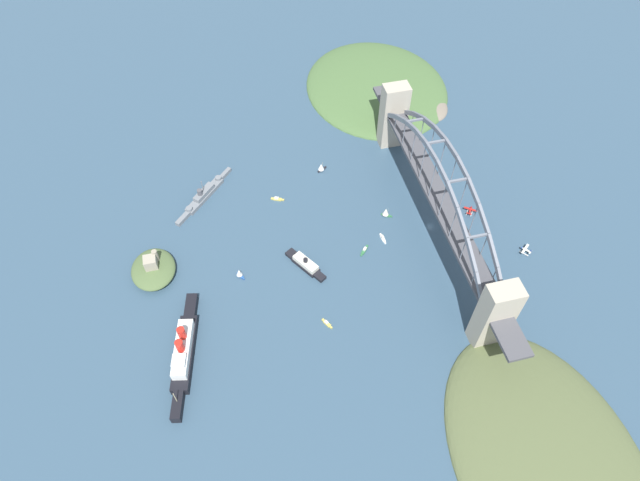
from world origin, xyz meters
The scene contains 17 objects.
ground_plane centered at (0.00, 0.00, 0.00)m, with size 1400.00×1400.00×0.00m, color #334C60.
harbor_arch_bridge centered at (0.00, 0.00, 29.50)m, with size 241.90×19.38×66.44m.
headland_west_shore centered at (-169.13, -3.97, 0.00)m, with size 154.05×100.40×16.62m.
headland_east_shore centered at (159.18, -12.43, 0.00)m, with size 141.56×123.00×17.08m.
ocean_liner centered at (-59.32, 177.17, 5.95)m, with size 79.72×23.12×21.04m.
naval_cruiser centered at (65.58, 152.18, 2.75)m, with size 48.89×46.25×16.58m.
harbor_ferry_steamer centered at (-12.76, 93.50, 2.54)m, with size 31.52×22.73×8.24m.
fort_island_mid_harbor centered at (5.97, 191.73, 4.51)m, with size 34.49×28.87×16.68m.
seaplane_taxiing_near_bridge centered at (4.97, -31.96, 2.04)m, with size 8.34×8.62×4.88m.
seaplane_second_in_formation centered at (-37.18, -54.30, 2.18)m, with size 8.29×8.60×5.16m.
small_boat_0 centered at (50.68, 100.32, 0.78)m, with size 5.20×9.61×2.21m.
small_boat_1 centered at (16.94, 27.80, 3.98)m, with size 6.25×7.67×8.41m.
small_boat_2 centered at (-2.93, 36.24, 0.84)m, with size 9.29×2.64×2.39m.
small_boat_3 centered at (-9.79, 51.51, 0.74)m, with size 8.47×8.04×2.11m.
small_boat_4 centered at (-10.18, 137.30, 3.61)m, with size 6.90×5.69×7.73m.
small_boat_5 centered at (72.35, 61.61, 3.67)m, with size 6.43×8.11×7.92m.
small_boat_6 centered at (-58.63, 90.41, 0.78)m, with size 8.25×5.34×2.17m.
Camera 1 is at (-219.98, 134.41, 298.52)m, focal length 30.68 mm.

